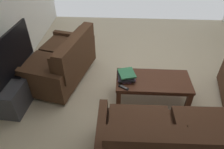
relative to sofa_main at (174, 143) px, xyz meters
The scene contains 8 objects.
ground_plane 1.40m from the sofa_main, 81.85° to the right, with size 4.88×6.00×0.01m, color beige.
sofa_main is the anchor object (origin of this frame).
loveseat_near 2.28m from the sofa_main, 43.07° to the right, with size 1.16×1.56×0.87m.
coffee_table 1.08m from the sofa_main, 83.30° to the right, with size 1.14×0.56×0.41m.
tv_stand 2.49m from the sofa_main, 26.02° to the right, with size 0.46×1.23×0.45m.
flat_tv 2.52m from the sofa_main, 26.01° to the right, with size 0.22×1.06×0.67m.
book_stack 1.22m from the sofa_main, 63.32° to the right, with size 0.30×0.34×0.11m.
tv_remote 1.04m from the sofa_main, 55.81° to the right, with size 0.16×0.12×0.02m.
Camera 1 is at (0.44, 2.75, 2.45)m, focal length 33.35 mm.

